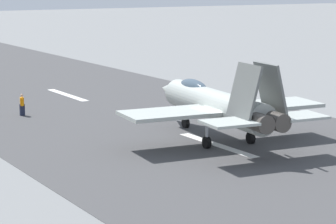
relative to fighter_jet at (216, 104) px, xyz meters
name	(u,v)px	position (x,y,z in m)	size (l,w,h in m)	color
ground_plane	(218,145)	(-1.30, 0.70, -2.45)	(400.00, 400.00, 0.00)	slate
runway_strip	(218,145)	(-1.32, 0.70, -2.44)	(240.00, 26.00, 0.02)	#434244
fighter_jet	(216,104)	(0.00, 0.00, 0.00)	(16.26, 13.80, 5.65)	#A8B0A9
crew_person	(22,105)	(15.06, 7.80, -1.59)	(0.68, 0.39, 1.72)	#1E2338
marker_cone_mid	(276,103)	(8.19, -11.85, -2.18)	(0.44, 0.44, 0.55)	orange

